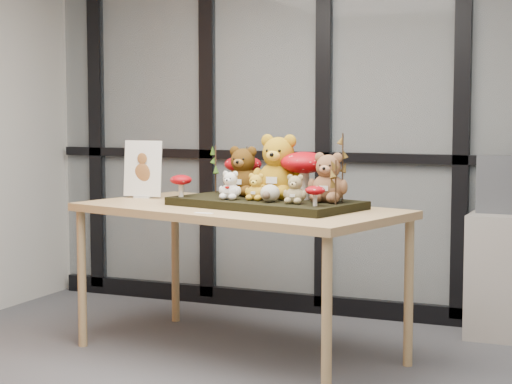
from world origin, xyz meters
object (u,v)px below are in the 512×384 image
at_px(bear_tan_back, 328,175).
at_px(diorama_tray, 265,203).
at_px(display_table, 239,218).
at_px(bear_beige_small, 295,188).
at_px(bear_small_yellow, 256,186).
at_px(mushroom_front_right, 315,195).
at_px(bear_white_bow, 230,184).
at_px(sign_holder, 143,171).
at_px(bear_pooh_yellow, 279,163).
at_px(mushroom_front_left, 181,185).
at_px(mushroom_back_right, 304,173).
at_px(mushroom_back_left, 243,173).
at_px(bear_brown_medium, 243,169).
at_px(plush_cream_hedgehog, 270,192).

bearing_deg(bear_tan_back, diorama_tray, -167.50).
xyz_separation_m(display_table, bear_beige_small, (0.38, -0.12, 0.19)).
bearing_deg(bear_tan_back, bear_small_yellow, -155.74).
bearing_deg(mushroom_front_right, bear_tan_back, 89.67).
bearing_deg(bear_tan_back, mushroom_front_right, -75.72).
bearing_deg(bear_white_bow, bear_tan_back, 23.05).
bearing_deg(bear_tan_back, sign_holder, -174.26).
distance_m(bear_white_bow, mushroom_front_right, 0.55).
height_order(bear_pooh_yellow, mushroom_front_left, bear_pooh_yellow).
relative_size(mushroom_back_right, sign_holder, 0.83).
bearing_deg(mushroom_back_left, mushroom_front_right, -37.70).
bearing_deg(display_table, bear_white_bow, -94.64).
xyz_separation_m(bear_small_yellow, mushroom_front_left, (-0.46, 0.01, -0.01)).
height_order(bear_small_yellow, bear_beige_small, bear_beige_small).
bearing_deg(sign_holder, bear_pooh_yellow, -10.31).
height_order(bear_small_yellow, sign_holder, sign_holder).
bearing_deg(sign_holder, mushroom_back_right, -10.18).
distance_m(bear_pooh_yellow, bear_brown_medium, 0.24).
bearing_deg(bear_brown_medium, diorama_tray, -19.75).
xyz_separation_m(bear_tan_back, mushroom_front_left, (-0.85, -0.06, -0.08)).
xyz_separation_m(diorama_tray, plush_cream_hedgehog, (0.08, -0.13, 0.07)).
bearing_deg(diorama_tray, bear_pooh_yellow, 74.22).
bearing_deg(bear_tan_back, bear_white_bow, -156.95).
relative_size(bear_brown_medium, mushroom_front_right, 2.70).
height_order(diorama_tray, bear_brown_medium, bear_brown_medium).
distance_m(bear_pooh_yellow, mushroom_front_left, 0.56).
relative_size(bear_pooh_yellow, plush_cream_hedgehog, 3.74).
xyz_separation_m(bear_tan_back, bear_white_bow, (-0.53, -0.08, -0.06)).
relative_size(bear_small_yellow, mushroom_back_right, 0.56).
height_order(bear_white_bow, mushroom_front_right, bear_white_bow).
bearing_deg(bear_brown_medium, bear_white_bow, -69.53).
height_order(mushroom_front_left, mushroom_front_right, mushroom_front_left).
xyz_separation_m(bear_white_bow, mushroom_front_left, (-0.31, 0.02, -0.02)).
xyz_separation_m(mushroom_front_left, mushroom_front_right, (0.84, -0.15, -0.01)).
xyz_separation_m(bear_tan_back, mushroom_back_left, (-0.61, 0.27, -0.02)).
xyz_separation_m(bear_white_bow, mushroom_front_right, (0.53, -0.13, -0.03)).
distance_m(bear_beige_small, plush_cream_hedgehog, 0.15).
xyz_separation_m(bear_pooh_yellow, bear_small_yellow, (-0.07, -0.16, -0.11)).
bearing_deg(bear_pooh_yellow, sign_holder, -171.72).
bearing_deg(bear_small_yellow, sign_holder, 177.68).
bearing_deg(diorama_tray, plush_cream_hedgehog, -43.97).
bearing_deg(bear_pooh_yellow, bear_tan_back, -1.32).
distance_m(bear_small_yellow, mushroom_back_left, 0.40).
bearing_deg(bear_tan_back, mushroom_back_left, 171.07).
bearing_deg(bear_small_yellow, mushroom_back_left, 138.68).
distance_m(display_table, plush_cream_hedgehog, 0.30).
height_order(mushroom_back_left, sign_holder, sign_holder).
xyz_separation_m(bear_white_bow, plush_cream_hedgehog, (0.25, -0.04, -0.03)).
bearing_deg(mushroom_front_right, mushroom_front_left, 170.00).
height_order(display_table, mushroom_back_right, mushroom_back_right).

